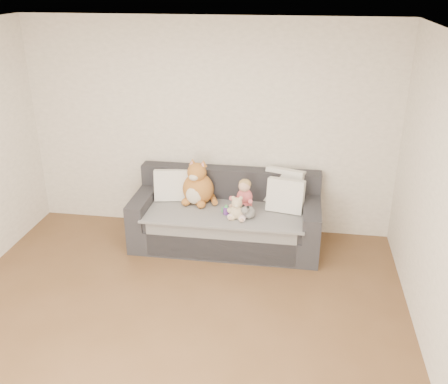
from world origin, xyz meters
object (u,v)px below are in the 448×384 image
(sippy_cup, at_px, (226,209))
(toddler, at_px, (244,199))
(sofa, at_px, (226,219))
(teddy_bear, at_px, (237,210))
(plush_cat, at_px, (198,186))

(sippy_cup, bearing_deg, toddler, 26.14)
(sofa, xyz_separation_m, teddy_bear, (0.16, -0.28, 0.27))
(sofa, bearing_deg, sippy_cup, -82.11)
(sofa, height_order, toddler, toddler)
(toddler, height_order, sippy_cup, toddler)
(plush_cat, bearing_deg, sofa, -0.35)
(toddler, relative_size, sippy_cup, 3.34)
(plush_cat, bearing_deg, toddler, -5.84)
(toddler, height_order, plush_cat, plush_cat)
(sofa, height_order, plush_cat, plush_cat)
(toddler, distance_m, plush_cat, 0.60)
(toddler, distance_m, teddy_bear, 0.19)
(teddy_bear, bearing_deg, sippy_cup, 143.86)
(teddy_bear, bearing_deg, sofa, 115.95)
(toddler, distance_m, sippy_cup, 0.23)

